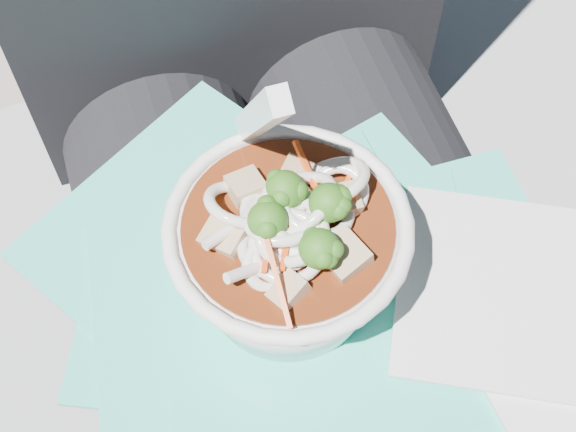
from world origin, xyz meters
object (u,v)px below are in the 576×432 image
object	(u,v)px
person_body	(297,235)
plastic_bag	(297,285)
stone_ledge	(279,337)
lap	(336,355)
udon_bowl	(289,248)

from	to	relation	value
person_body	plastic_bag	xyz separation A→B (m)	(-0.02, -0.07, 0.07)
plastic_bag	stone_ledge	bearing A→B (deg)	79.30
stone_ledge	plastic_bag	world-z (taller)	plastic_bag
lap	stone_ledge	bearing A→B (deg)	90.00
lap	udon_bowl	distance (m)	0.15
lap	plastic_bag	bearing A→B (deg)	139.56
person_body	stone_ledge	bearing A→B (deg)	90.00
person_body	plastic_bag	distance (m)	0.10
plastic_bag	person_body	bearing A→B (deg)	71.13
plastic_bag	udon_bowl	world-z (taller)	udon_bowl
udon_bowl	stone_ledge	bearing A→B (deg)	76.81
person_body	udon_bowl	xyz separation A→B (m)	(-0.03, -0.07, 0.13)
stone_ledge	udon_bowl	distance (m)	0.48
udon_bowl	plastic_bag	bearing A→B (deg)	25.47
stone_ledge	udon_bowl	size ratio (longest dim) A/B	5.27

